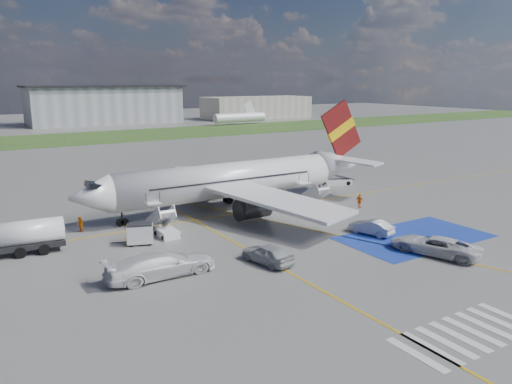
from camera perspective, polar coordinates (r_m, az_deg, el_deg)
ground at (r=45.06m, az=5.34°, el=-5.90°), size 400.00×400.00×0.00m
grass_strip at (r=132.26m, az=-20.47°, el=5.72°), size 400.00×30.00×0.01m
taxiway_line_main at (r=54.66m, az=-2.28°, el=-2.49°), size 120.00×0.20×0.01m
taxiway_line_cross at (r=34.89m, az=8.77°, el=-11.71°), size 0.20×60.00×0.01m
taxiway_line_diag at (r=54.66m, az=-2.28°, el=-2.49°), size 20.71×56.45×0.01m
staging_box at (r=48.94m, az=17.64°, el=-4.93°), size 14.00×8.00×0.01m
crosswalk at (r=32.31m, az=22.88°, el=-14.72°), size 9.00×4.00×0.01m
terminal_centre at (r=175.24m, az=-16.88°, el=9.47°), size 48.00×18.00×12.00m
terminal_east at (r=191.09m, az=0.07°, el=9.64°), size 40.00×16.00×8.00m
airliner at (r=56.30m, az=-1.98°, el=1.50°), size 36.81×32.95×11.92m
airstairs_fwd at (r=47.69m, az=-10.29°, el=-4.21°), size 1.90×5.20×3.60m
airstairs_aft at (r=56.81m, az=7.30°, el=-1.36°), size 1.90×5.20×3.60m
fuel_tanker at (r=46.30m, az=-26.18°, el=-5.11°), size 8.59×3.11×2.87m
gpu_cart at (r=45.66m, az=-13.10°, el=-4.81°), size 2.60×2.10×1.89m
belt_loader at (r=70.43m, az=9.02°, el=1.13°), size 5.11×3.17×1.48m
car_silver_a at (r=40.03m, az=1.32°, el=-7.07°), size 2.77×4.96×1.59m
car_silver_b at (r=48.58m, az=13.01°, el=-3.92°), size 2.62×4.53×1.41m
van_white_a at (r=44.52m, az=19.81°, el=-5.45°), size 4.25×6.10×2.09m
van_white_b at (r=37.95m, az=-10.79°, el=-7.72°), size 6.33×2.61×2.47m
crew_fwd at (r=45.55m, az=-14.36°, el=-4.81°), size 0.81×0.70×1.88m
crew_nose at (r=50.82m, az=-19.46°, el=-3.53°), size 0.79×0.89×1.52m
crew_aft at (r=58.03m, az=11.76°, el=-1.00°), size 0.56×1.04×1.69m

